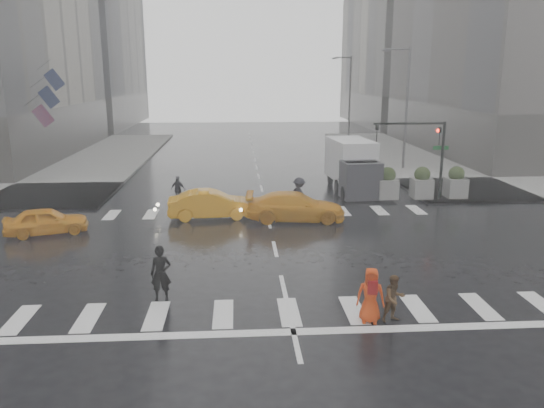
{
  "coord_description": "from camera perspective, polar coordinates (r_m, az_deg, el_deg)",
  "views": [
    {
      "loc": [
        -1.51,
        -20.82,
        7.05
      ],
      "look_at": [
        0.01,
        2.0,
        1.43
      ],
      "focal_mm": 35.0,
      "sensor_mm": 36.0,
      "label": 1
    }
  ],
  "objects": [
    {
      "name": "sidewalk_ne",
      "position": [
        44.25,
        24.65,
        3.47
      ],
      "size": [
        35.0,
        35.0,
        0.15
      ],
      "primitive_type": "cube",
      "color": "slate",
      "rests_on": "ground"
    },
    {
      "name": "box_truck",
      "position": [
        32.73,
        8.7,
        4.18
      ],
      "size": [
        2.2,
        5.88,
        3.12
      ],
      "rotation": [
        0.0,
        0.0,
        0.09
      ],
      "color": "white",
      "rests_on": "ground"
    },
    {
      "name": "planter_east",
      "position": [
        32.18,
        19.16,
        2.17
      ],
      "size": [
        1.1,
        1.1,
        1.8
      ],
      "color": "slate",
      "rests_on": "ground"
    },
    {
      "name": "pedestrian_far_a",
      "position": [
        30.04,
        -10.06,
        1.52
      ],
      "size": [
        1.05,
        0.86,
        1.54
      ],
      "primitive_type": "imported",
      "rotation": [
        0.0,
        0.0,
        2.74
      ],
      "color": "black",
      "rests_on": "ground"
    },
    {
      "name": "road_markings",
      "position": [
        22.03,
        0.32,
        -4.84
      ],
      "size": [
        18.0,
        48.0,
        0.01
      ],
      "primitive_type": null,
      "color": "silver",
      "rests_on": "ground"
    },
    {
      "name": "taxi_rear",
      "position": [
        26.12,
        2.53,
        -0.27
      ],
      "size": [
        4.42,
        2.29,
        1.41
      ],
      "primitive_type": "imported",
      "rotation": [
        0.0,
        0.0,
        1.49
      ],
      "color": "orange",
      "rests_on": "ground"
    },
    {
      "name": "street_lamp_near",
      "position": [
        40.8,
        14.1,
        10.45
      ],
      "size": [
        2.15,
        0.22,
        9.0
      ],
      "color": "#59595B",
      "rests_on": "ground"
    },
    {
      "name": "pedestrian_black",
      "position": [
        17.07,
        -11.98,
        -5.22
      ],
      "size": [
        0.99,
        1.01,
        2.43
      ],
      "rotation": [
        0.0,
        0.0,
        -0.04
      ],
      "color": "black",
      "rests_on": "ground"
    },
    {
      "name": "building_ne_far",
      "position": [
        83.17,
        18.86,
        19.47
      ],
      "size": [
        26.05,
        26.05,
        36.0
      ],
      "color": "gray",
      "rests_on": "ground"
    },
    {
      "name": "ground",
      "position": [
        22.03,
        0.32,
        -4.85
      ],
      "size": [
        120.0,
        120.0,
        0.0
      ],
      "primitive_type": "plane",
      "color": "black",
      "rests_on": "ground"
    },
    {
      "name": "flag_cluster",
      "position": [
        41.62,
        -23.27,
        10.77
      ],
      "size": [
        2.87,
        3.06,
        4.69
      ],
      "color": "#59595B",
      "rests_on": "ground"
    },
    {
      "name": "pedestrian_far_b",
      "position": [
        27.45,
        2.93,
        0.93
      ],
      "size": [
        1.3,
        1.36,
        1.88
      ],
      "primitive_type": "imported",
      "rotation": [
        0.0,
        0.0,
        2.27
      ],
      "color": "black",
      "rests_on": "ground"
    },
    {
      "name": "planter_west",
      "position": [
        30.84,
        12.3,
        2.14
      ],
      "size": [
        1.1,
        1.1,
        1.8
      ],
      "color": "slate",
      "rests_on": "ground"
    },
    {
      "name": "traffic_signal_pole",
      "position": [
        30.92,
        16.2,
        6.14
      ],
      "size": [
        4.45,
        0.42,
        4.5
      ],
      "color": "black",
      "rests_on": "ground"
    },
    {
      "name": "taxi_front",
      "position": [
        25.97,
        -23.1,
        -1.69
      ],
      "size": [
        3.83,
        2.41,
        1.22
      ],
      "primitive_type": "imported",
      "rotation": [
        0.0,
        0.0,
        1.86
      ],
      "color": "orange",
      "rests_on": "ground"
    },
    {
      "name": "taxi_mid",
      "position": [
        26.69,
        -6.55,
        -0.03
      ],
      "size": [
        4.37,
        1.76,
        1.41
      ],
      "primitive_type": "imported",
      "rotation": [
        0.0,
        0.0,
        1.63
      ],
      "color": "orange",
      "rests_on": "ground"
    },
    {
      "name": "planter_mid",
      "position": [
        31.45,
        15.8,
        2.16
      ],
      "size": [
        1.1,
        1.1,
        1.8
      ],
      "color": "slate",
      "rests_on": "ground"
    },
    {
      "name": "street_lamp_far",
      "position": [
        60.14,
        8.25,
        11.66
      ],
      "size": [
        2.15,
        0.22,
        9.0
      ],
      "color": "#59595B",
      "rests_on": "ground"
    },
    {
      "name": "pedestrian_brown",
      "position": [
        16.03,
        13.01,
        -9.87
      ],
      "size": [
        0.82,
        0.72,
        1.42
      ],
      "primitive_type": "imported",
      "rotation": [
        0.0,
        0.0,
        0.3
      ],
      "color": "#49311A",
      "rests_on": "ground"
    },
    {
      "name": "pedestrian_orange",
      "position": [
        15.79,
        10.56,
        -9.6
      ],
      "size": [
        0.9,
        0.68,
        1.66
      ],
      "rotation": [
        0.0,
        0.0,
        -0.2
      ],
      "color": "red",
      "rests_on": "ground"
    }
  ]
}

